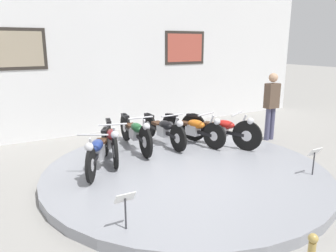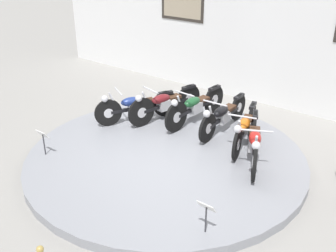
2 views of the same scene
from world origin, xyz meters
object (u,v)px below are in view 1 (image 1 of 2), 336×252
motorcycle_blue (98,149)px  visitor_standing (271,102)px  motorcycle_maroon (112,139)px  motorcycle_black (164,129)px  motorcycle_red (220,129)px  motorcycle_green (135,132)px  info_placard_front_left (125,203)px  motorcycle_orange (193,128)px  info_placard_front_centre (314,155)px

motorcycle_blue → visitor_standing: bearing=2.4°
motorcycle_blue → motorcycle_maroon: bearing=47.2°
motorcycle_maroon → motorcycle_black: size_ratio=1.00×
motorcycle_black → motorcycle_red: 1.32m
motorcycle_green → visitor_standing: visitor_standing is taller
motorcycle_red → info_placard_front_left: 3.93m
motorcycle_black → motorcycle_red: (1.09, -0.74, 0.03)m
motorcycle_maroon → info_placard_front_left: motorcycle_maroon is taller
motorcycle_red → motorcycle_orange: bearing=132.8°
motorcycle_blue → motorcycle_black: (1.81, 0.74, -0.00)m
motorcycle_orange → visitor_standing: bearing=-7.1°
motorcycle_green → motorcycle_orange: bearing=-11.2°
motorcycle_blue → motorcycle_red: size_ratio=0.94×
motorcycle_blue → motorcycle_green: 1.32m
motorcycle_green → info_placard_front_left: motorcycle_green is taller
motorcycle_blue → motorcycle_red: 2.89m
info_placard_front_left → visitor_standing: bearing=25.5°
info_placard_front_left → info_placard_front_centre: bearing=0.0°
motorcycle_maroon → motorcycle_green: size_ratio=0.97×
motorcycle_green → motorcycle_red: 1.95m
motorcycle_maroon → visitor_standing: visitor_standing is taller
motorcycle_black → visitor_standing: 2.96m
motorcycle_black → info_placard_front_left: motorcycle_black is taller
visitor_standing → info_placard_front_centre: bearing=-120.6°
motorcycle_maroon → info_placard_front_centre: (2.81, -2.69, -0.03)m
info_placard_front_left → info_placard_front_centre: (3.62, 0.00, 0.00)m
motorcycle_blue → info_placard_front_left: (-0.36, -2.21, -0.01)m
motorcycle_maroon → info_placard_front_left: (-0.80, -2.69, -0.03)m
motorcycle_maroon → motorcycle_red: size_ratio=1.06×
info_placard_front_centre → motorcycle_orange: bearing=106.7°
visitor_standing → motorcycle_black: bearing=169.3°
motorcycle_blue → visitor_standing: size_ratio=1.00×
motorcycle_green → motorcycle_black: size_ratio=1.03×
motorcycle_blue → motorcycle_black: bearing=22.4°
motorcycle_blue → motorcycle_orange: bearing=11.0°
motorcycle_blue → info_placard_front_centre: motorcycle_blue is taller
motorcycle_black → visitor_standing: bearing=-10.7°
motorcycle_maroon → motorcycle_green: 0.70m
motorcycle_black → visitor_standing: (2.88, -0.54, 0.46)m
motorcycle_green → info_placard_front_centre: bearing=-53.7°
motorcycle_maroon → motorcycle_red: (2.45, -0.48, 0.01)m
motorcycle_orange → info_placard_front_left: 3.89m
motorcycle_blue → info_placard_front_left: size_ratio=3.39×
motorcycle_green → motorcycle_black: (0.72, -0.00, -0.03)m
motorcycle_blue → motorcycle_black: size_ratio=0.89×
visitor_standing → motorcycle_orange: bearing=172.9°
motorcycle_red → info_placard_front_centre: (0.36, -2.21, -0.03)m
motorcycle_green → info_placard_front_left: 3.29m
motorcycle_red → visitor_standing: 1.85m
motorcycle_blue → motorcycle_orange: size_ratio=0.91×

